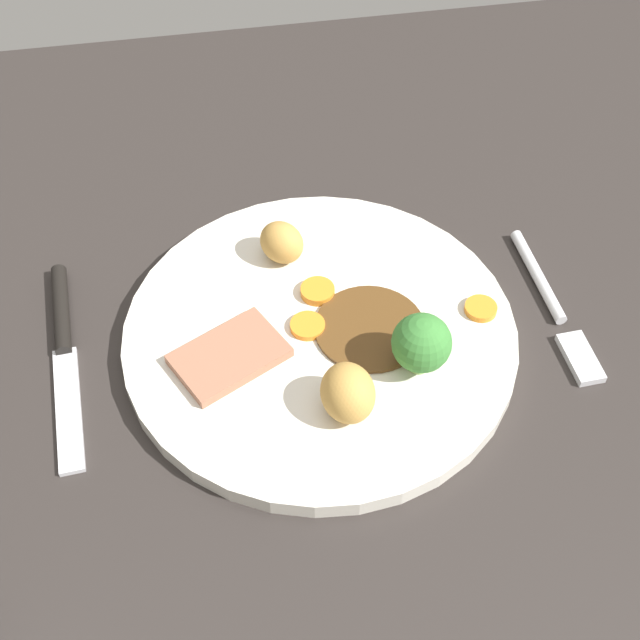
# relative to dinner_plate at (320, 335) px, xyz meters

# --- Properties ---
(dining_table) EXTENTS (1.20, 0.84, 0.04)m
(dining_table) POSITION_rel_dinner_plate_xyz_m (-0.04, -0.01, -0.02)
(dining_table) COLOR #2B2623
(dining_table) RESTS_ON ground
(dinner_plate) EXTENTS (0.29, 0.29, 0.01)m
(dinner_plate) POSITION_rel_dinner_plate_xyz_m (0.00, 0.00, 0.00)
(dinner_plate) COLOR silver
(dinner_plate) RESTS_ON dining_table
(gravy_pool) EXTENTS (0.08, 0.08, 0.00)m
(gravy_pool) POSITION_rel_dinner_plate_xyz_m (-0.03, 0.01, 0.01)
(gravy_pool) COLOR #563819
(gravy_pool) RESTS_ON dinner_plate
(meat_slice_main) EXTENTS (0.09, 0.08, 0.01)m
(meat_slice_main) POSITION_rel_dinner_plate_xyz_m (0.07, 0.02, 0.01)
(meat_slice_main) COLOR #9E664C
(meat_slice_main) RESTS_ON dinner_plate
(roast_potato_left) EXTENTS (0.05, 0.05, 0.03)m
(roast_potato_left) POSITION_rel_dinner_plate_xyz_m (0.02, -0.08, 0.02)
(roast_potato_left) COLOR #BC8C42
(roast_potato_left) RESTS_ON dinner_plate
(roast_potato_right) EXTENTS (0.04, 0.05, 0.04)m
(roast_potato_right) POSITION_rel_dinner_plate_xyz_m (-0.01, 0.07, 0.03)
(roast_potato_right) COLOR #BC8C42
(roast_potato_right) RESTS_ON dinner_plate
(carrot_coin_front) EXTENTS (0.03, 0.03, 0.01)m
(carrot_coin_front) POSITION_rel_dinner_plate_xyz_m (-0.00, -0.03, 0.01)
(carrot_coin_front) COLOR orange
(carrot_coin_front) RESTS_ON dinner_plate
(carrot_coin_back) EXTENTS (0.02, 0.02, 0.01)m
(carrot_coin_back) POSITION_rel_dinner_plate_xyz_m (-0.12, 0.00, 0.01)
(carrot_coin_back) COLOR orange
(carrot_coin_back) RESTS_ON dinner_plate
(carrot_coin_side) EXTENTS (0.03, 0.03, 0.00)m
(carrot_coin_side) POSITION_rel_dinner_plate_xyz_m (0.01, -0.00, 0.01)
(carrot_coin_side) COLOR orange
(carrot_coin_side) RESTS_ON dinner_plate
(broccoli_floret) EXTENTS (0.04, 0.04, 0.05)m
(broccoli_floret) POSITION_rel_dinner_plate_xyz_m (-0.06, 0.05, 0.03)
(broccoli_floret) COLOR #8CB766
(broccoli_floret) RESTS_ON dinner_plate
(fork) EXTENTS (0.02, 0.15, 0.01)m
(fork) POSITION_rel_dinner_plate_xyz_m (-0.18, 0.00, -0.00)
(fork) COLOR silver
(fork) RESTS_ON dining_table
(knife) EXTENTS (0.03, 0.19, 0.01)m
(knife) POSITION_rel_dinner_plate_xyz_m (0.19, -0.03, -0.00)
(knife) COLOR black
(knife) RESTS_ON dining_table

